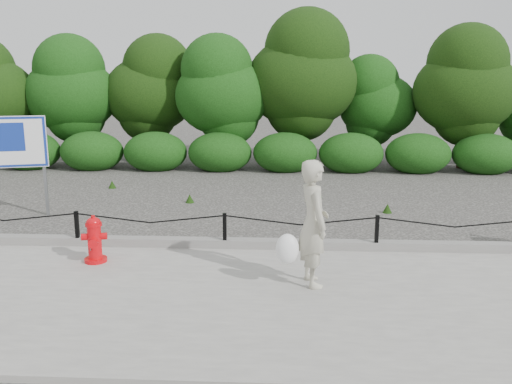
{
  "coord_description": "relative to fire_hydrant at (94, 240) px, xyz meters",
  "views": [
    {
      "loc": [
        0.97,
        -8.59,
        2.94
      ],
      "look_at": [
        0.51,
        0.2,
        1.0
      ],
      "focal_mm": 38.0,
      "sensor_mm": 36.0,
      "label": 1
    }
  ],
  "objects": [
    {
      "name": "sidewalk",
      "position": [
        1.93,
        -1.23,
        -0.39
      ],
      "size": [
        14.0,
        4.0,
        0.08
      ],
      "primitive_type": "cube",
      "color": "gray",
      "rests_on": "ground"
    },
    {
      "name": "curb",
      "position": [
        1.93,
        0.82,
        -0.28
      ],
      "size": [
        14.0,
        0.22,
        0.14
      ],
      "primitive_type": "cube",
      "color": "slate",
      "rests_on": "sidewalk"
    },
    {
      "name": "advertising_sign",
      "position": [
        -2.6,
        2.84,
        1.04
      ],
      "size": [
        1.27,
        0.43,
        2.1
      ],
      "rotation": [
        0.0,
        0.0,
        0.28
      ],
      "color": "slate",
      "rests_on": "ground"
    },
    {
      "name": "treeline",
      "position": [
        2.05,
        9.7,
        2.07
      ],
      "size": [
        20.2,
        3.48,
        4.81
      ],
      "color": "black",
      "rests_on": "ground"
    },
    {
      "name": "fire_hydrant",
      "position": [
        0.0,
        0.0,
        0.0
      ],
      "size": [
        0.41,
        0.43,
        0.74
      ],
      "rotation": [
        0.0,
        0.0,
        0.2
      ],
      "color": "red",
      "rests_on": "sidewalk"
    },
    {
      "name": "ground",
      "position": [
        1.93,
        0.77,
        -0.43
      ],
      "size": [
        90.0,
        90.0,
        0.0
      ],
      "primitive_type": "plane",
      "color": "#2D2B28",
      "rests_on": "ground"
    },
    {
      "name": "chain_barrier",
      "position": [
        1.93,
        0.77,
        0.02
      ],
      "size": [
        10.06,
        0.06,
        0.6
      ],
      "color": "black",
      "rests_on": "sidewalk"
    },
    {
      "name": "pedestrian",
      "position": [
        3.28,
        -0.73,
        0.5
      ],
      "size": [
        0.79,
        0.72,
        1.74
      ],
      "rotation": [
        0.0,
        0.0,
        1.82
      ],
      "color": "#B3AF9A",
      "rests_on": "sidewalk"
    }
  ]
}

